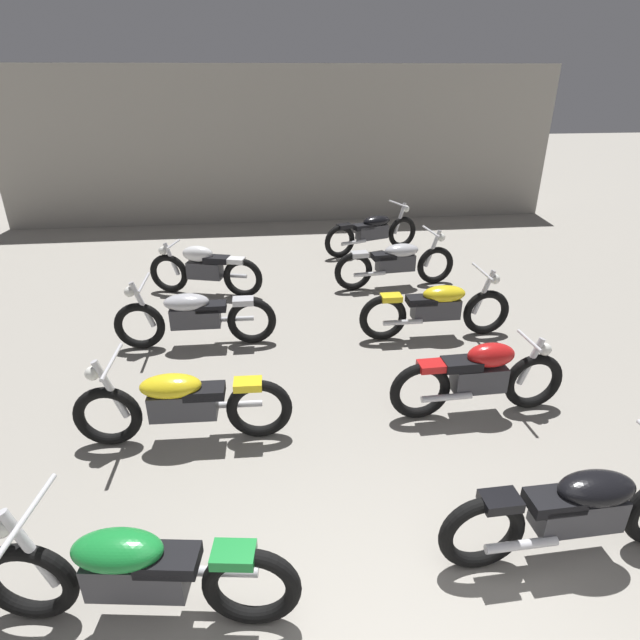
# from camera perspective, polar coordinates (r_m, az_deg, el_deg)

# --- Properties ---
(back_wall) EXTENTS (13.27, 0.24, 3.60)m
(back_wall) POSITION_cam_1_polar(r_m,az_deg,el_deg) (13.29, -3.89, 18.33)
(back_wall) COLOR #9E998E
(back_wall) RESTS_ON ground
(motorcycle_left_row_0) EXTENTS (2.16, 0.68, 0.97)m
(motorcycle_left_row_0) POSITION_cam_1_polar(r_m,az_deg,el_deg) (4.02, -19.44, -24.43)
(motorcycle_left_row_0) COLOR black
(motorcycle_left_row_0) RESTS_ON ground
(motorcycle_left_row_1) EXTENTS (2.17, 0.68, 0.97)m
(motorcycle_left_row_1) POSITION_cam_1_polar(r_m,az_deg,el_deg) (5.45, -14.80, -8.70)
(motorcycle_left_row_1) COLOR black
(motorcycle_left_row_1) RESTS_ON ground
(motorcycle_left_row_2) EXTENTS (2.17, 0.68, 0.97)m
(motorcycle_left_row_2) POSITION_cam_1_polar(r_m,az_deg,el_deg) (7.27, -13.50, 0.47)
(motorcycle_left_row_2) COLOR black
(motorcycle_left_row_2) RESTS_ON ground
(motorcycle_left_row_3) EXTENTS (1.92, 0.71, 0.88)m
(motorcycle_left_row_3) POSITION_cam_1_polar(r_m,az_deg,el_deg) (8.98, -12.47, 5.48)
(motorcycle_left_row_3) COLOR black
(motorcycle_left_row_3) RESTS_ON ground
(motorcycle_right_row_0) EXTENTS (2.17, 0.68, 0.97)m
(motorcycle_right_row_0) POSITION_cam_1_polar(r_m,az_deg,el_deg) (4.62, 26.44, -18.01)
(motorcycle_right_row_0) COLOR black
(motorcycle_right_row_0) RESTS_ON ground
(motorcycle_right_row_1) EXTENTS (1.97, 0.48, 0.88)m
(motorcycle_right_row_1) POSITION_cam_1_polar(r_m,az_deg,el_deg) (5.94, 17.00, -5.89)
(motorcycle_right_row_1) COLOR black
(motorcycle_right_row_1) RESTS_ON ground
(motorcycle_right_row_2) EXTENTS (2.17, 0.68, 0.97)m
(motorcycle_right_row_2) POSITION_cam_1_polar(r_m,az_deg,el_deg) (7.49, 12.59, 1.34)
(motorcycle_right_row_2) COLOR black
(motorcycle_right_row_2) RESTS_ON ground
(motorcycle_right_row_3) EXTENTS (2.17, 0.68, 0.97)m
(motorcycle_right_row_3) POSITION_cam_1_polar(r_m,az_deg,el_deg) (9.21, 8.29, 6.28)
(motorcycle_right_row_3) COLOR black
(motorcycle_right_row_3) RESTS_ON ground
(motorcycle_right_row_4) EXTENTS (2.09, 0.93, 0.97)m
(motorcycle_right_row_4) POSITION_cam_1_polar(r_m,az_deg,el_deg) (11.00, 5.75, 9.60)
(motorcycle_right_row_4) COLOR black
(motorcycle_right_row_4) RESTS_ON ground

